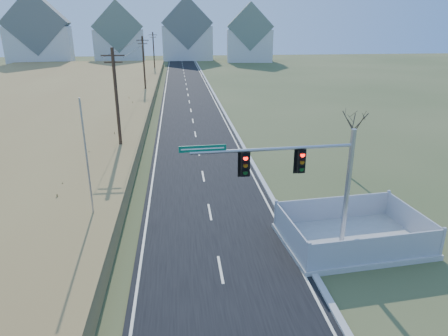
# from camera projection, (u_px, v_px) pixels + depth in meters

# --- Properties ---
(ground) EXTENTS (260.00, 260.00, 0.00)m
(ground) POSITION_uv_depth(u_px,v_px,m) (216.00, 248.00, 20.26)
(ground) COLOR #3C4B24
(ground) RESTS_ON ground
(road) EXTENTS (8.00, 180.00, 0.06)m
(road) POSITION_uv_depth(u_px,v_px,m) (187.00, 91.00, 66.93)
(road) COLOR black
(road) RESTS_ON ground
(curb) EXTENTS (0.30, 180.00, 0.18)m
(curb) POSITION_uv_depth(u_px,v_px,m) (212.00, 90.00, 67.36)
(curb) COLOR #B2AFA8
(curb) RESTS_ON ground
(reed_marsh) EXTENTS (38.00, 110.00, 1.30)m
(reed_marsh) POSITION_uv_depth(u_px,v_px,m) (14.00, 101.00, 54.78)
(reed_marsh) COLOR olive
(reed_marsh) RESTS_ON ground
(utility_pole_near) EXTENTS (1.80, 0.26, 9.00)m
(utility_pole_near) POSITION_uv_depth(u_px,v_px,m) (117.00, 103.00, 31.96)
(utility_pole_near) COLOR #422D1E
(utility_pole_near) RESTS_ON ground
(utility_pole_mid) EXTENTS (1.80, 0.26, 9.00)m
(utility_pole_mid) POSITION_uv_depth(u_px,v_px,m) (144.00, 66.00, 59.97)
(utility_pole_mid) COLOR #422D1E
(utility_pole_mid) RESTS_ON ground
(utility_pole_far) EXTENTS (1.80, 0.26, 9.00)m
(utility_pole_far) POSITION_uv_depth(u_px,v_px,m) (154.00, 53.00, 87.98)
(utility_pole_far) COLOR #422D1E
(utility_pole_far) RESTS_ON ground
(condo_nw) EXTENTS (17.69, 13.38, 19.05)m
(condo_nw) POSITION_uv_depth(u_px,v_px,m) (39.00, 35.00, 106.87)
(condo_nw) COLOR silver
(condo_nw) RESTS_ON ground
(condo_nnw) EXTENTS (14.93, 11.17, 17.03)m
(condo_nnw) POSITION_uv_depth(u_px,v_px,m) (119.00, 37.00, 116.78)
(condo_nnw) COLOR silver
(condo_nnw) RESTS_ON ground
(condo_n) EXTENTS (15.27, 10.20, 18.54)m
(condo_n) POSITION_uv_depth(u_px,v_px,m) (187.00, 34.00, 122.45)
(condo_n) COLOR silver
(condo_n) RESTS_ON ground
(condo_ne) EXTENTS (14.12, 10.51, 16.52)m
(condo_ne) POSITION_uv_depth(u_px,v_px,m) (249.00, 37.00, 117.20)
(condo_ne) COLOR silver
(condo_ne) RESTS_ON ground
(traffic_signal_mast) EXTENTS (7.98, 0.73, 6.35)m
(traffic_signal_mast) POSITION_uv_depth(u_px,v_px,m) (311.00, 182.00, 18.03)
(traffic_signal_mast) COLOR #9EA0A5
(traffic_signal_mast) RESTS_ON ground
(fence_enclosure) EXTENTS (7.44, 5.39, 1.62)m
(fence_enclosure) POSITION_uv_depth(u_px,v_px,m) (352.00, 238.00, 20.59)
(fence_enclosure) COLOR #B7B5AD
(fence_enclosure) RESTS_ON ground
(open_sign) EXTENTS (0.47, 0.17, 0.59)m
(open_sign) POSITION_uv_depth(u_px,v_px,m) (346.00, 259.00, 18.68)
(open_sign) COLOR white
(open_sign) RESTS_ON ground
(flagpole) EXTENTS (0.33, 0.33, 7.38)m
(flagpole) POSITION_uv_depth(u_px,v_px,m) (90.00, 184.00, 20.58)
(flagpole) COLOR #B7B5AD
(flagpole) RESTS_ON ground
(bare_tree) EXTENTS (1.98, 1.98, 5.26)m
(bare_tree) POSITION_uv_depth(u_px,v_px,m) (355.00, 121.00, 28.29)
(bare_tree) COLOR #4C3F33
(bare_tree) RESTS_ON ground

